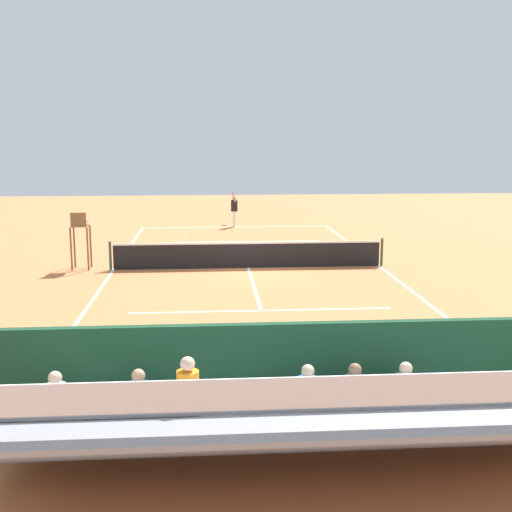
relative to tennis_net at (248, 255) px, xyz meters
name	(u,v)px	position (x,y,z in m)	size (l,w,h in m)	color
ground_plane	(248,268)	(0.00, 0.00, -0.50)	(60.00, 60.00, 0.00)	#D17542
court_line_markings	(248,268)	(0.00, -0.04, -0.50)	(10.10, 22.20, 0.01)	white
tennis_net	(248,255)	(0.00, 0.00, 0.00)	(10.30, 0.10, 1.07)	black
backdrop_wall	(302,383)	(0.00, 14.00, 0.50)	(18.00, 0.16, 2.00)	#194228
bleacher_stand	(313,423)	(0.04, 15.30, 0.41)	(9.06, 2.40, 2.48)	gray
umpire_chair	(80,234)	(6.20, -0.21, 0.81)	(0.67, 0.67, 2.14)	brown
courtside_bench	(421,387)	(-2.21, 13.27, 0.06)	(1.80, 0.40, 0.93)	#234C2D
equipment_bag	(326,414)	(-0.52, 13.40, -0.32)	(0.90, 0.36, 0.36)	black
tennis_player	(234,208)	(0.06, -11.06, 0.51)	(0.40, 0.55, 1.93)	white
tennis_racket	(228,225)	(0.37, -11.59, -0.49)	(0.57, 0.32, 0.03)	black
tennis_ball_near	(190,234)	(2.42, -8.44, -0.47)	(0.07, 0.07, 0.07)	#CCDB33
tennis_ball_far	(232,232)	(0.28, -9.11, -0.47)	(0.07, 0.07, 0.07)	#CCDB33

